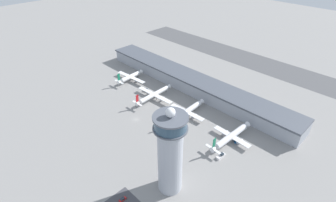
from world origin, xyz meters
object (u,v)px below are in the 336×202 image
(control_tower, at_px, (170,152))
(airplane_gate_alpha, at_px, (131,77))
(airplane_gate_delta, at_px, (231,136))
(airplane_gate_charlie, at_px, (186,112))
(airplane_gate_bravo, at_px, (154,95))
(service_truck_water, at_px, (147,90))
(car_white_wagon, at_px, (123,199))
(service_truck_fuel, at_px, (221,156))
(service_truck_baggage, at_px, (236,140))
(service_truck_catering, at_px, (164,124))

(control_tower, bearing_deg, airplane_gate_alpha, 151.60)
(airplane_gate_alpha, xyz_separation_m, airplane_gate_delta, (125.49, -5.53, -0.19))
(airplane_gate_charlie, bearing_deg, airplane_gate_alpha, 176.03)
(airplane_gate_bravo, relative_size, airplane_gate_delta, 0.99)
(airplane_gate_alpha, relative_size, service_truck_water, 4.74)
(airplane_gate_charlie, distance_m, car_white_wagon, 91.68)
(airplane_gate_delta, bearing_deg, service_truck_fuel, -75.49)
(airplane_gate_alpha, xyz_separation_m, service_truck_fuel, (130.40, -24.49, -3.30))
(airplane_gate_bravo, relative_size, service_truck_baggage, 6.58)
(car_white_wagon, bearing_deg, control_tower, 64.46)
(service_truck_water, bearing_deg, car_white_wagon, -47.63)
(service_truck_catering, height_order, service_truck_fuel, service_truck_fuel)
(control_tower, distance_m, service_truck_water, 117.57)
(airplane_gate_delta, relative_size, service_truck_fuel, 5.72)
(airplane_gate_alpha, relative_size, service_truck_baggage, 5.80)
(service_truck_fuel, height_order, car_white_wagon, service_truck_fuel)
(airplane_gate_bravo, xyz_separation_m, service_truck_catering, (34.10, -20.53, -3.75))
(airplane_gate_charlie, relative_size, service_truck_catering, 6.93)
(airplane_gate_charlie, xyz_separation_m, service_truck_water, (-53.50, 3.22, -3.05))
(airplane_gate_alpha, height_order, airplane_gate_delta, airplane_gate_delta)
(airplane_gate_alpha, relative_size, service_truck_catering, 5.74)
(airplane_gate_delta, relative_size, service_truck_water, 5.42)
(airplane_gate_alpha, bearing_deg, service_truck_baggage, -1.30)
(airplane_gate_bravo, bearing_deg, airplane_gate_charlie, 1.51)
(airplane_gate_delta, distance_m, service_truck_fuel, 19.83)
(airplane_gate_bravo, distance_m, car_white_wagon, 109.20)
(control_tower, relative_size, airplane_gate_alpha, 1.53)
(control_tower, height_order, service_truck_fuel, control_tower)
(airplane_gate_charlie, bearing_deg, airplane_gate_delta, 0.18)
(service_truck_baggage, bearing_deg, airplane_gate_alpha, 178.70)
(control_tower, relative_size, service_truck_catering, 8.76)
(service_truck_fuel, bearing_deg, airplane_gate_alpha, 169.36)
(service_truck_water, bearing_deg, service_truck_baggage, -0.26)
(airplane_gate_alpha, xyz_separation_m, service_truck_water, (28.25, -2.45, -3.40))
(airplane_gate_bravo, relative_size, car_white_wagon, 9.56)
(airplane_gate_bravo, height_order, airplane_gate_charlie, airplane_gate_charlie)
(service_truck_water, bearing_deg, airplane_gate_bravo, -15.72)
(airplane_gate_bravo, bearing_deg, service_truck_water, 164.28)
(airplane_gate_alpha, relative_size, airplane_gate_charlie, 0.83)
(airplane_gate_charlie, bearing_deg, service_truck_baggage, 3.38)
(control_tower, relative_size, airplane_gate_charlie, 1.26)
(airplane_gate_charlie, distance_m, service_truck_baggage, 46.88)
(service_truck_catering, xyz_separation_m, service_truck_baggage, (51.04, 24.30, 0.02))
(service_truck_baggage, height_order, service_truck_water, service_truck_water)
(service_truck_baggage, bearing_deg, service_truck_catering, -154.54)
(service_truck_fuel, bearing_deg, service_truck_baggage, 95.15)
(control_tower, height_order, airplane_gate_charlie, control_tower)
(control_tower, distance_m, service_truck_catering, 66.09)
(airplane_gate_alpha, bearing_deg, service_truck_catering, -19.37)
(control_tower, distance_m, airplane_gate_alpha, 141.84)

